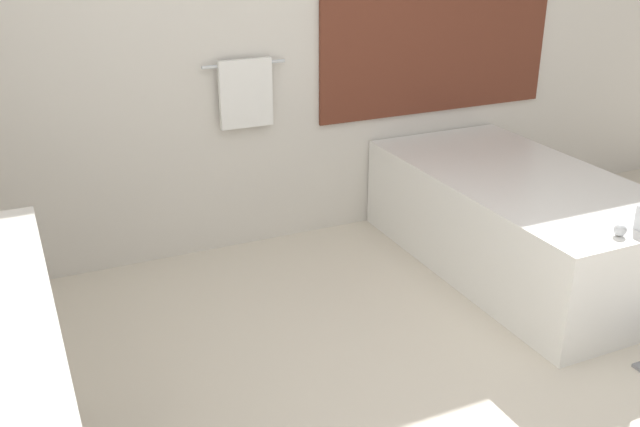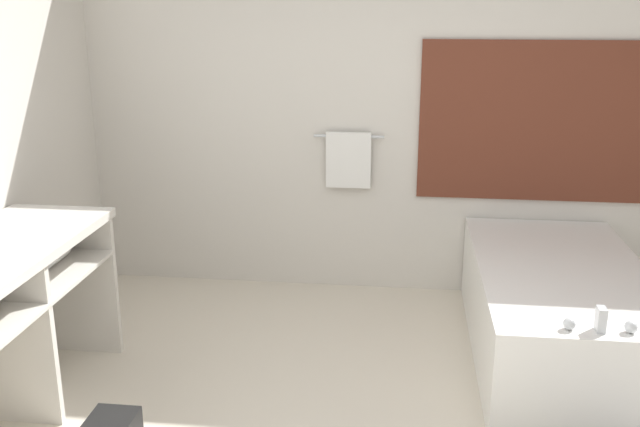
{
  "view_description": "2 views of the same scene",
  "coord_description": "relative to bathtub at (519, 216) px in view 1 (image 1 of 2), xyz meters",
  "views": [
    {
      "loc": [
        -1.61,
        -1.76,
        1.96
      ],
      "look_at": [
        -0.47,
        0.74,
        0.79
      ],
      "focal_mm": 40.0,
      "sensor_mm": 36.0,
      "label": 1
    },
    {
      "loc": [
        0.1,
        -2.81,
        2.07
      ],
      "look_at": [
        -0.35,
        0.86,
        0.96
      ],
      "focal_mm": 40.0,
      "sensor_mm": 36.0,
      "label": 2
    }
  ],
  "objects": [
    {
      "name": "bathtub",
      "position": [
        0.0,
        0.0,
        0.0
      ],
      "size": [
        0.98,
        1.89,
        0.69
      ],
      "color": "white",
      "rests_on": "ground_plane"
    },
    {
      "name": "wall_back_with_blinds",
      "position": [
        -1.0,
        0.99,
        1.03
      ],
      "size": [
        7.4,
        0.13,
        2.7
      ],
      "color": "silver",
      "rests_on": "ground_plane"
    }
  ]
}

